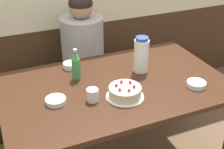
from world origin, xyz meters
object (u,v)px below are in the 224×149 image
at_px(bench_seat, 81,92).
at_px(birthday_cake, 125,92).
at_px(bowl_soup_white, 71,65).
at_px(bowl_side_dish, 56,101).
at_px(bowl_rice_small, 196,84).
at_px(glass_water_tall, 92,95).
at_px(soju_bottle, 76,65).
at_px(water_pitcher, 141,55).
at_px(person_teal_shirt, 83,62).

relative_size(bench_seat, birthday_cake, 7.74).
height_order(bowl_soup_white, bowl_side_dish, bowl_soup_white).
xyz_separation_m(bench_seat, bowl_rice_small, (0.49, -1.07, 0.57)).
bearing_deg(glass_water_tall, bowl_soup_white, 90.16).
distance_m(bench_seat, bowl_side_dish, 1.14).
bearing_deg(bowl_soup_white, birthday_cake, -68.53).
relative_size(birthday_cake, glass_water_tall, 2.97).
height_order(soju_bottle, bowl_rice_small, soju_bottle).
distance_m(birthday_cake, bowl_side_dish, 0.43).
distance_m(water_pitcher, person_teal_shirt, 0.74).
height_order(soju_bottle, bowl_side_dish, soju_bottle).
relative_size(bench_seat, bowl_soup_white, 17.21).
xyz_separation_m(soju_bottle, bowl_side_dish, (-0.21, -0.24, -0.09)).
bearing_deg(bowl_rice_small, bench_seat, 114.45).
bearing_deg(water_pitcher, person_teal_shirt, 110.73).
distance_m(birthday_cake, glass_water_tall, 0.21).
distance_m(bowl_rice_small, person_teal_shirt, 1.10).
bearing_deg(glass_water_tall, soju_bottle, 91.19).
bearing_deg(bowl_rice_small, bowl_soup_white, 139.91).
height_order(bowl_rice_small, bowl_side_dish, bowl_rice_small).
xyz_separation_m(bowl_rice_small, bowl_side_dish, (-0.91, 0.18, -0.00)).
height_order(water_pitcher, soju_bottle, water_pitcher).
distance_m(bench_seat, glass_water_tall, 1.14).
xyz_separation_m(soju_bottle, person_teal_shirt, (0.23, 0.55, -0.29)).
xyz_separation_m(bench_seat, bowl_side_dish, (-0.43, -0.89, 0.56)).
bearing_deg(bowl_rice_small, person_teal_shirt, 116.18).
xyz_separation_m(bowl_soup_white, bowl_rice_small, (0.70, -0.59, -0.00)).
relative_size(bowl_soup_white, person_teal_shirt, 0.09).
xyz_separation_m(water_pitcher, bowl_rice_small, (0.24, -0.34, -0.11)).
relative_size(water_pitcher, bowl_side_dish, 2.07).
bearing_deg(glass_water_tall, birthday_cake, -12.00).
bearing_deg(glass_water_tall, bowl_side_dish, 163.31).
xyz_separation_m(bench_seat, soju_bottle, (-0.22, -0.65, 0.65)).
bearing_deg(bowl_side_dish, bench_seat, 64.38).
bearing_deg(water_pitcher, bowl_soup_white, 151.93).
bearing_deg(soju_bottle, bowl_soup_white, 88.29).
relative_size(bowl_side_dish, glass_water_tall, 1.56).
distance_m(water_pitcher, soju_bottle, 0.47).
bearing_deg(soju_bottle, glass_water_tall, -88.81).
bearing_deg(bowl_soup_white, glass_water_tall, -89.84).
xyz_separation_m(bench_seat, water_pitcher, (0.25, -0.73, 0.68)).
relative_size(birthday_cake, person_teal_shirt, 0.20).
bearing_deg(water_pitcher, bench_seat, 108.76).
distance_m(water_pitcher, bowl_soup_white, 0.53).
bearing_deg(person_teal_shirt, bowl_soup_white, -29.97).
height_order(birthday_cake, soju_bottle, soju_bottle).
height_order(glass_water_tall, person_teal_shirt, person_teal_shirt).
bearing_deg(water_pitcher, birthday_cake, -133.10).
relative_size(bowl_soup_white, glass_water_tall, 1.34).
relative_size(soju_bottle, bowl_side_dish, 1.75).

